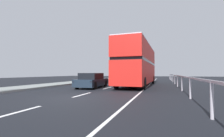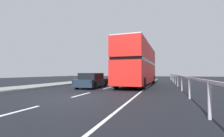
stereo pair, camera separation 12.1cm
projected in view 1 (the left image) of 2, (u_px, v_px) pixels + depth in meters
The scene contains 6 objects.
ground_plane at pixel (73, 98), 8.74m from camera, with size 73.39×120.00×0.10m, color black.
lane_paint_markings at pixel (135, 86), 16.32m from camera, with size 3.36×46.00×0.01m.
bridge_side_railing at pixel (177, 77), 15.49m from camera, with size 0.10×42.00×1.12m.
double_decker_bus_red at pixel (138, 64), 16.91m from camera, with size 2.83×11.35×4.27m.
hatchback_car_near at pixel (92, 81), 14.44m from camera, with size 1.92×4.38×1.33m.
sedan_car_ahead at pixel (124, 77), 29.53m from camera, with size 1.90×4.05×1.35m.
Camera 1 is at (4.70, -7.72, 1.33)m, focal length 25.55 mm.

